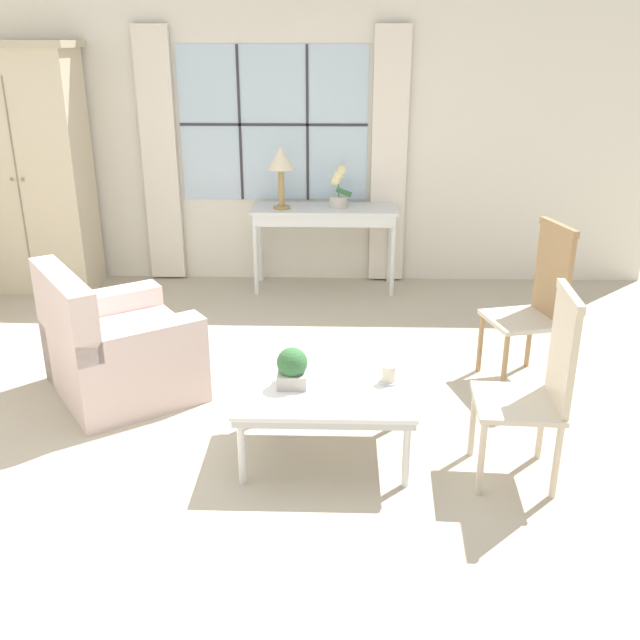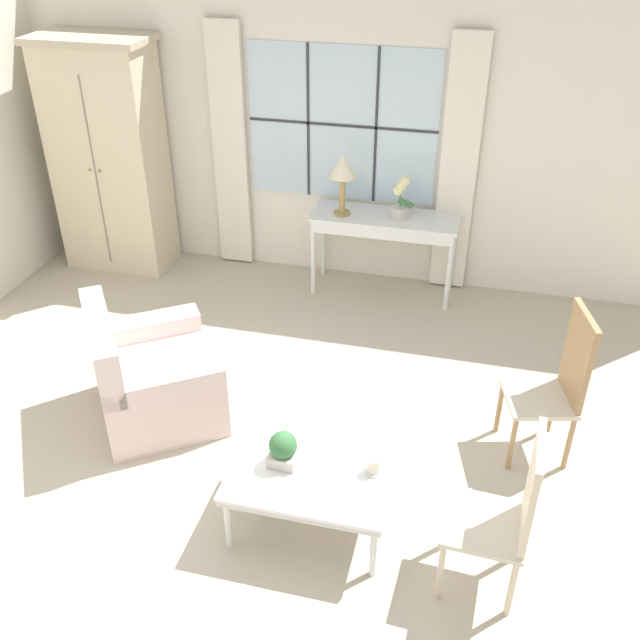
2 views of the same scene
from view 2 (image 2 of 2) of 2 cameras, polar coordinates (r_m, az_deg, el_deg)
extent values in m
plane|color=#B2A893|center=(4.94, -6.21, -12.21)|extent=(14.00, 14.00, 0.00)
cube|color=silver|center=(6.76, 1.83, 14.63)|extent=(7.20, 0.06, 2.80)
cube|color=silver|center=(6.70, 1.77, 15.32)|extent=(1.75, 0.01, 1.40)
cube|color=#2D2D33|center=(6.77, -0.94, 15.50)|extent=(0.02, 0.02, 1.40)
cube|color=#2D2D33|center=(6.64, 4.52, 15.08)|extent=(0.02, 0.02, 1.40)
cube|color=#2D2D33|center=(6.70, 1.76, 15.31)|extent=(1.75, 0.02, 0.02)
cube|color=silver|center=(7.05, -7.20, 13.37)|extent=(0.33, 0.06, 2.34)
cube|color=silver|center=(6.62, 11.01, 11.78)|extent=(0.33, 0.06, 2.34)
cube|color=beige|center=(7.33, -16.49, 12.15)|extent=(1.01, 0.55, 2.17)
cube|color=#BCAE92|center=(7.05, -17.96, 20.64)|extent=(1.09, 0.61, 0.06)
cube|color=gray|center=(7.12, -17.50, 11.03)|extent=(0.01, 0.01, 1.82)
sphere|color=#997F4C|center=(7.12, -17.94, 11.34)|extent=(0.03, 0.03, 0.03)
sphere|color=#997F4C|center=(7.07, -17.23, 11.32)|extent=(0.03, 0.03, 0.03)
cube|color=silver|center=(6.60, 5.24, 8.19)|extent=(1.34, 0.49, 0.03)
cube|color=silver|center=(6.63, 5.21, 7.68)|extent=(1.29, 0.47, 0.10)
cylinder|color=silver|center=(6.70, -0.57, 5.00)|extent=(0.04, 0.04, 0.75)
cylinder|color=silver|center=(6.53, 10.26, 3.70)|extent=(0.04, 0.04, 0.75)
cylinder|color=silver|center=(7.05, 0.27, 6.47)|extent=(0.04, 0.04, 0.75)
cylinder|color=silver|center=(6.90, 10.57, 5.26)|extent=(0.04, 0.04, 0.75)
cylinder|color=#9E7F47|center=(6.60, 1.77, 8.56)|extent=(0.16, 0.16, 0.02)
cylinder|color=#9E7F47|center=(6.53, 1.79, 10.00)|extent=(0.05, 0.05, 0.34)
cone|color=beige|center=(6.43, 1.83, 12.24)|extent=(0.25, 0.25, 0.21)
cylinder|color=#BCB7AD|center=(6.55, 6.39, 8.59)|extent=(0.16, 0.16, 0.10)
cylinder|color=#336638|center=(6.48, 6.49, 10.08)|extent=(0.01, 0.01, 0.27)
cube|color=#336638|center=(6.51, 6.87, 9.27)|extent=(0.15, 0.02, 0.09)
sphere|color=beige|center=(6.49, 6.26, 10.25)|extent=(0.09, 0.09, 0.09)
sphere|color=beige|center=(6.47, 6.54, 10.62)|extent=(0.09, 0.09, 0.09)
sphere|color=beige|center=(6.45, 6.82, 10.99)|extent=(0.09, 0.09, 0.09)
cube|color=beige|center=(5.42, -12.80, -5.19)|extent=(1.23, 1.26, 0.45)
cube|color=beige|center=(5.15, -17.03, -2.01)|extent=(0.68, 0.88, 0.44)
cube|color=beige|center=(5.69, -13.56, -2.43)|extent=(0.79, 0.64, 0.59)
cube|color=beige|center=(5.07, -12.14, -7.02)|extent=(0.79, 0.64, 0.59)
cube|color=beige|center=(5.03, 17.09, -5.98)|extent=(0.54, 0.54, 0.03)
cube|color=#9E7A51|center=(4.91, 19.89, -2.99)|extent=(0.14, 0.40, 0.60)
cube|color=#9E7A51|center=(4.74, 20.59, 0.17)|extent=(0.15, 0.43, 0.05)
cylinder|color=#9E7A51|center=(4.98, 15.11, -9.52)|extent=(0.04, 0.04, 0.44)
cylinder|color=#9E7A51|center=(5.26, 14.16, -6.78)|extent=(0.04, 0.04, 0.44)
cylinder|color=#9E7A51|center=(5.09, 19.29, -9.29)|extent=(0.04, 0.04, 0.44)
cylinder|color=#9E7A51|center=(5.37, 18.12, -6.63)|extent=(0.04, 0.04, 0.44)
cube|color=beige|center=(4.12, 13.03, -15.60)|extent=(0.46, 0.46, 0.03)
cube|color=beige|center=(3.92, 16.54, -13.08)|extent=(0.06, 0.41, 0.57)
cube|color=beige|center=(3.71, 17.26, -9.75)|extent=(0.06, 0.43, 0.05)
cylinder|color=beige|center=(4.17, 9.61, -19.17)|extent=(0.04, 0.04, 0.43)
cylinder|color=beige|center=(4.42, 10.40, -15.43)|extent=(0.04, 0.04, 0.43)
cylinder|color=beige|center=(4.18, 15.08, -20.01)|extent=(0.04, 0.04, 0.43)
cylinder|color=beige|center=(4.43, 15.45, -16.21)|extent=(0.04, 0.04, 0.43)
cube|color=silver|center=(4.35, -0.61, -12.00)|extent=(0.97, 0.73, 0.03)
cube|color=beige|center=(4.37, -0.61, -12.30)|extent=(0.95, 0.71, 0.04)
cylinder|color=silver|center=(4.40, -7.40, -15.70)|extent=(0.04, 0.04, 0.40)
cylinder|color=silver|center=(4.24, 4.30, -17.90)|extent=(0.04, 0.04, 0.40)
cylinder|color=silver|center=(4.81, -4.77, -10.36)|extent=(0.04, 0.04, 0.40)
cylinder|color=silver|center=(4.66, 5.71, -12.10)|extent=(0.04, 0.04, 0.40)
cube|color=#BCB7AD|center=(4.36, -2.95, -10.93)|extent=(0.16, 0.16, 0.08)
sphere|color=#336638|center=(4.29, -2.98, -9.97)|extent=(0.17, 0.17, 0.17)
cylinder|color=silver|center=(4.33, 4.28, -11.99)|extent=(0.11, 0.11, 0.01)
cylinder|color=beige|center=(4.29, 4.31, -11.48)|extent=(0.08, 0.08, 0.09)
cylinder|color=black|center=(4.26, 4.34, -10.97)|extent=(0.00, 0.00, 0.01)
camera|label=1|loc=(1.52, -67.27, -53.58)|focal=40.00mm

